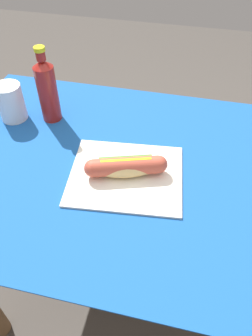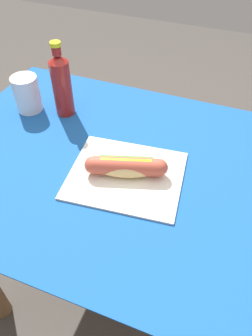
{
  "view_description": "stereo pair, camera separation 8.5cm",
  "coord_description": "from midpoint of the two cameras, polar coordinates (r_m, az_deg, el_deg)",
  "views": [
    {
      "loc": [
        0.1,
        -0.62,
        1.39
      ],
      "look_at": [
        -0.04,
        -0.04,
        0.79
      ],
      "focal_mm": 34.5,
      "sensor_mm": 36.0,
      "label": 1
    },
    {
      "loc": [
        0.18,
        -0.59,
        1.39
      ],
      "look_at": [
        -0.04,
        -0.04,
        0.79
      ],
      "focal_mm": 34.5,
      "sensor_mm": 36.0,
      "label": 2
    }
  ],
  "objects": [
    {
      "name": "hot_dog",
      "position": [
        0.84,
        2.87,
        0.11
      ],
      "size": [
        0.21,
        0.1,
        0.05
      ],
      "color": "#E5BC75",
      "rests_on": "paper_wrapper"
    },
    {
      "name": "paper_wrapper",
      "position": [
        0.87,
        2.8,
        -1.4
      ],
      "size": [
        0.32,
        0.28,
        0.01
      ],
      "primitive_type": "cube",
      "rotation": [
        0.0,
        0.0,
        0.11
      ],
      "color": "silver",
      "rests_on": "dining_table"
    },
    {
      "name": "drinking_cup",
      "position": [
        1.11,
        -14.98,
        12.46
      ],
      "size": [
        0.08,
        0.08,
        0.12
      ],
      "primitive_type": "cylinder",
      "color": "white",
      "rests_on": "dining_table"
    },
    {
      "name": "dining_table",
      "position": [
        0.99,
        5.15,
        -6.32
      ],
      "size": [
        1.21,
        0.78,
        0.76
      ],
      "color": "brown",
      "rests_on": "ground"
    },
    {
      "name": "ground_plane",
      "position": [
        1.52,
        3.57,
        -20.94
      ],
      "size": [
        6.0,
        6.0,
        0.0
      ],
      "primitive_type": "plane",
      "color": "#47423D",
      "rests_on": "ground"
    },
    {
      "name": "soda_bottle",
      "position": [
        1.04,
        -8.97,
        14.34
      ],
      "size": [
        0.06,
        0.06,
        0.24
      ],
      "color": "maroon",
      "rests_on": "dining_table"
    }
  ]
}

